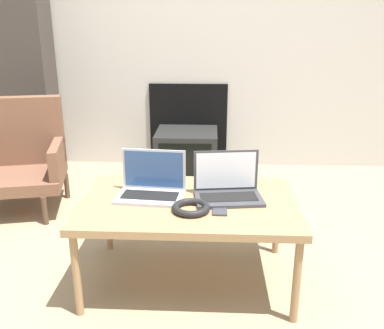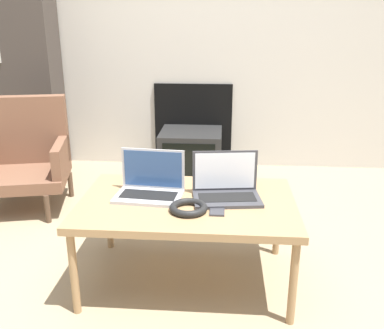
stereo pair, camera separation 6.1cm
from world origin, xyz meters
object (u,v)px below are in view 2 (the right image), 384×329
Objects in this scene: laptop_right at (226,188)px; phone at (217,210)px; armchair at (23,153)px; laptop_left at (150,186)px; headphones at (188,208)px; tv at (191,153)px.

phone is at bearing -111.57° from laptop_right.
laptop_left is at bearing -51.43° from armchair.
phone is 1.71m from armchair.
phone is at bearing 5.87° from headphones.
headphones is 1.75m from tv.
armchair reaches higher than tv.
laptop_left is 0.66× the size of tv.
tv is at bearing 19.23° from armchair.
tv is (-0.29, 1.55, -0.30)m from laptop_right.
headphones is 0.34× the size of tv.
phone is 1.75m from tv.
armchair reaches higher than laptop_right.
phone is at bearing -81.51° from tv.
laptop_left is 0.37m from laptop_right.
headphones is at bearing -51.68° from armchair.
armchair is (-1.05, 0.84, -0.12)m from laptop_left.
laptop_right is at bearing -43.34° from armchair.
armchair is (-1.39, 1.00, -0.07)m from phone.
laptop_left is at bearing 139.86° from headphones.
headphones is at bearing -85.88° from tv.
laptop_right reaches higher than tv.
headphones is 0.23× the size of armchair.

